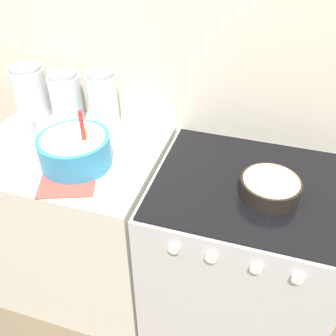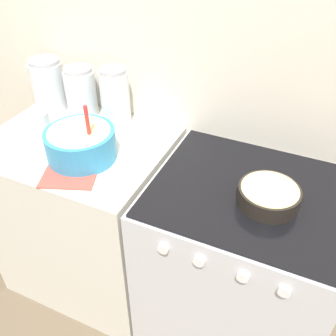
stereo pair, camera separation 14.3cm
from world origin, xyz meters
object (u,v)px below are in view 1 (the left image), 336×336
mixing_bowl (75,149)px  storage_jar_left (31,95)px  storage_jar_middle (67,101)px  stove (236,260)px  tin_can (29,132)px  baking_pan (270,187)px  storage_jar_right (103,104)px

mixing_bowl → storage_jar_left: 0.50m
storage_jar_middle → storage_jar_left: bearing=180.0°
stove → storage_jar_middle: size_ratio=3.72×
mixing_bowl → tin_can: 0.28m
mixing_bowl → baking_pan: mixing_bowl is taller
storage_jar_left → tin_can: size_ratio=2.24×
baking_pan → storage_jar_left: bearing=167.2°
baking_pan → tin_can: (-1.03, 0.04, 0.02)m
mixing_bowl → storage_jar_middle: bearing=123.7°
stove → storage_jar_middle: storage_jar_middle is taller
storage_jar_right → stove: bearing=-17.4°
mixing_bowl → storage_jar_left: bearing=142.4°
stove → tin_can: bearing=-179.6°
baking_pan → storage_jar_middle: bearing=164.8°
storage_jar_right → baking_pan: bearing=-18.7°
storage_jar_middle → storage_jar_right: storage_jar_right is taller
baking_pan → storage_jar_right: 0.82m
storage_jar_right → tin_can: storage_jar_right is taller
storage_jar_right → storage_jar_middle: bearing=180.0°
storage_jar_left → tin_can: 0.26m
stove → tin_can: tin_can is taller
stove → baking_pan: bearing=-29.8°
mixing_bowl → storage_jar_middle: (-0.20, 0.30, 0.03)m
mixing_bowl → storage_jar_right: size_ratio=1.04×
mixing_bowl → storage_jar_left: size_ratio=1.13×
stove → tin_can: 1.09m
storage_jar_left → storage_jar_right: (0.38, 0.00, 0.01)m
storage_jar_left → mixing_bowl: bearing=-37.6°
stove → baking_pan: (0.08, -0.04, 0.49)m
storage_jar_middle → tin_can: size_ratio=2.16×
baking_pan → tin_can: bearing=178.0°
storage_jar_middle → tin_can: 0.24m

